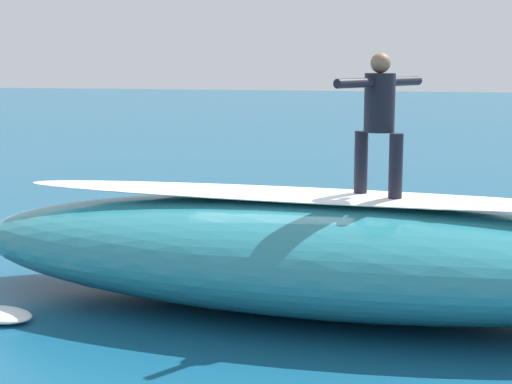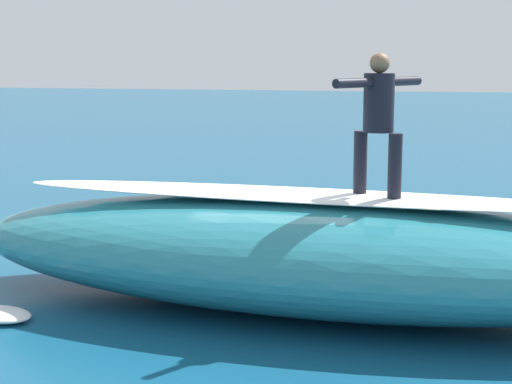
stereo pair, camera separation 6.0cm
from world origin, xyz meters
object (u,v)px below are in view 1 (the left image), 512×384
Objects in this scene: surfboard_riding at (377,199)px; surfer_paddling at (167,228)px; surfboard_paddling at (170,239)px; surfer_riding at (379,113)px.

surfboard_riding is 4.97m from surfer_paddling.
surfboard_paddling is 1.39× the size of surfer_paddling.
surfer_riding reaches higher than surfboard_paddling.
surfboard_riding is 1.15× the size of surfer_riding.
surfer_paddling reaches higher than surfboard_paddling.
surfer_paddling is at bearing -180.00° from surfboard_paddling.
surfer_paddling is at bearing -8.75° from surfboard_riding.
surfboard_paddling is at bearing 0.00° from surfer_paddling.
surfboard_riding is 0.99m from surfer_riding.
surfer_riding is 5.29m from surfer_paddling.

